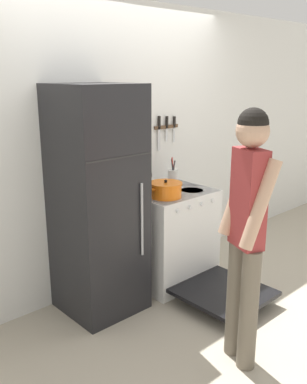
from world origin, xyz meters
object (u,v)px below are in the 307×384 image
refrigerator (98,202)px  stove_range (171,237)px  utensil_jar (173,177)px  person (247,226)px  tea_kettle (147,185)px  dutch_oven_pot (166,190)px

refrigerator → stove_range: 0.92m
utensil_jar → person: (-0.68, -1.34, 0.03)m
tea_kettle → person: size_ratio=0.12×
utensil_jar → tea_kettle: bearing=-179.0°
refrigerator → tea_kettle: refrigerator is taller
person → refrigerator: bearing=35.5°
dutch_oven_pot → person: person is taller
stove_range → tea_kettle: 0.55m
refrigerator → tea_kettle: bearing=9.9°
dutch_oven_pot → tea_kettle: (0.01, 0.26, -0.01)m
stove_range → dutch_oven_pot: (-0.17, -0.09, 0.51)m
dutch_oven_pot → person: 1.13m
utensil_jar → person: bearing=-116.9°
tea_kettle → utensil_jar: bearing=1.0°
refrigerator → person: 1.26m
refrigerator → tea_kettle: size_ratio=9.03×
stove_range → person: 1.38m
utensil_jar → dutch_oven_pot: bearing=-143.3°
refrigerator → utensil_jar: (0.97, 0.12, 0.03)m
utensil_jar → person: 1.51m
dutch_oven_pot → tea_kettle: tea_kettle is taller
refrigerator → tea_kettle: 0.64m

